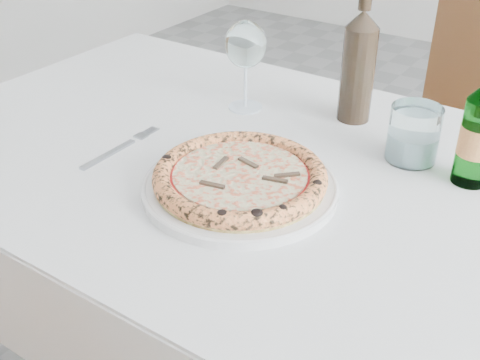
# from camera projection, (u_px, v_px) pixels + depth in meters

# --- Properties ---
(dining_table) EXTENTS (1.39, 0.82, 0.76)m
(dining_table) POSITION_uv_depth(u_px,v_px,m) (271.00, 210.00, 1.08)
(dining_table) COLOR brown
(dining_table) RESTS_ON floor
(chair_far) EXTENTS (0.54, 0.54, 0.93)m
(chair_far) POSITION_uv_depth(u_px,v_px,m) (458.00, 132.00, 1.63)
(chair_far) COLOR brown
(chair_far) RESTS_ON floor
(plate) EXTENTS (0.31, 0.31, 0.02)m
(plate) POSITION_uv_depth(u_px,v_px,m) (240.00, 186.00, 0.95)
(plate) COLOR white
(plate) RESTS_ON dining_table
(pizza) EXTENTS (0.28, 0.28, 0.03)m
(pizza) POSITION_uv_depth(u_px,v_px,m) (240.00, 177.00, 0.94)
(pizza) COLOR tan
(pizza) RESTS_ON plate
(fork) EXTENTS (0.02, 0.18, 0.00)m
(fork) POSITION_uv_depth(u_px,v_px,m) (119.00, 148.00, 1.07)
(fork) COLOR #8E939E
(fork) RESTS_ON dining_table
(wine_glass) EXTENTS (0.08, 0.08, 0.18)m
(wine_glass) POSITION_uv_depth(u_px,v_px,m) (246.00, 47.00, 1.16)
(wine_glass) COLOR white
(wine_glass) RESTS_ON dining_table
(tumbler) EXTENTS (0.09, 0.09, 0.10)m
(tumbler) POSITION_uv_depth(u_px,v_px,m) (413.00, 137.00, 1.02)
(tumbler) COLOR white
(tumbler) RESTS_ON dining_table
(beer_bottle) EXTENTS (0.06, 0.06, 0.22)m
(beer_bottle) POSITION_uv_depth(u_px,v_px,m) (479.00, 132.00, 0.93)
(beer_bottle) COLOR #398C41
(beer_bottle) RESTS_ON dining_table
(wine_bottle) EXTENTS (0.06, 0.06, 0.26)m
(wine_bottle) POSITION_uv_depth(u_px,v_px,m) (358.00, 65.00, 1.13)
(wine_bottle) COLOR black
(wine_bottle) RESTS_ON dining_table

